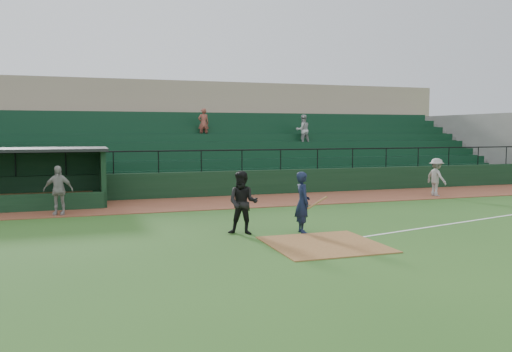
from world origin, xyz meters
name	(u,v)px	position (x,y,z in m)	size (l,w,h in m)	color
ground	(309,238)	(0.00, 0.00, 0.00)	(90.00, 90.00, 0.00)	#27501A
warning_track	(235,202)	(0.00, 8.00, 0.01)	(40.00, 4.00, 0.03)	brown
home_plate_dirt	(324,244)	(0.00, -1.00, 0.01)	(3.00, 3.00, 0.03)	brown
foul_line	(498,217)	(8.00, 1.20, 0.01)	(18.00, 0.09, 0.01)	white
stadium_structure	(195,145)	(0.00, 16.46, 2.30)	(38.00, 13.08, 6.40)	black
batter_at_plate	(303,202)	(0.08, 0.71, 0.94)	(1.06, 0.74, 1.89)	black
umpire	(243,203)	(-1.70, 1.09, 0.96)	(0.93, 0.73, 1.92)	black
runner	(436,177)	(9.65, 6.87, 0.93)	(1.16, 0.67, 1.79)	gray
dugout_player_a	(58,190)	(-7.16, 6.58, 0.94)	(1.07, 0.44, 1.82)	gray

